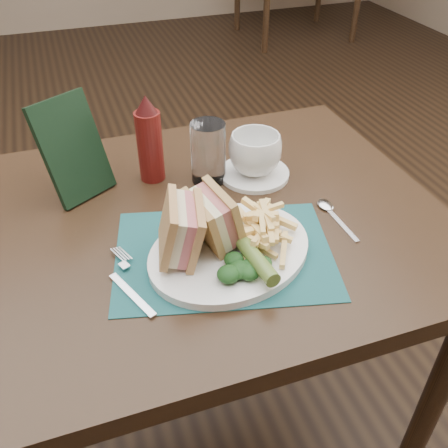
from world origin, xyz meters
name	(u,v)px	position (x,y,z in m)	size (l,w,h in m)	color
floor	(171,303)	(0.00, 0.00, 0.00)	(7.00, 7.00, 0.00)	black
wall_back	(74,28)	(0.00, 3.50, 0.00)	(6.00, 6.00, 0.00)	gray
table_main	(212,339)	(0.00, -0.50, 0.38)	(0.90, 0.75, 0.75)	black
placemat	(224,254)	(-0.01, -0.62, 0.75)	(0.38, 0.27, 0.00)	#174B4C
plate	(230,251)	(0.00, -0.63, 0.76)	(0.30, 0.24, 0.01)	white
sandwich_half_a	(168,230)	(-0.10, -0.61, 0.82)	(0.06, 0.11, 0.10)	tan
sandwich_half_b	(203,221)	(-0.04, -0.61, 0.82)	(0.06, 0.10, 0.09)	tan
kale_garnish	(244,264)	(0.00, -0.69, 0.78)	(0.11, 0.08, 0.03)	#133414
pickle_spear	(255,258)	(0.02, -0.69, 0.79)	(0.03, 0.03, 0.12)	#4D6928
fries_pile	(263,224)	(0.06, -0.62, 0.80)	(0.18, 0.20, 0.06)	#FBD67D
fork	(128,280)	(-0.18, -0.64, 0.76)	(0.03, 0.17, 0.01)	silver
spoon	(336,217)	(0.22, -0.60, 0.76)	(0.03, 0.15, 0.01)	silver
saucer	(254,174)	(0.13, -0.40, 0.76)	(0.15, 0.15, 0.01)	white
coffee_cup	(255,154)	(0.13, -0.40, 0.80)	(0.11, 0.11, 0.09)	white
drinking_glass	(208,153)	(0.04, -0.38, 0.81)	(0.07, 0.07, 0.13)	silver
ketchup_bottle	(149,139)	(-0.07, -0.34, 0.84)	(0.05, 0.05, 0.19)	#5B120F
check_presenter	(73,149)	(-0.23, -0.34, 0.85)	(0.12, 0.01, 0.20)	black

